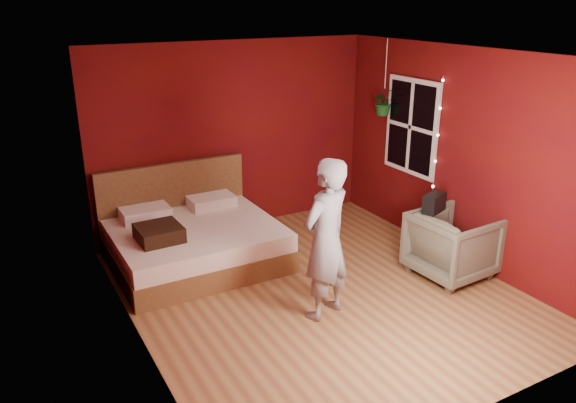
# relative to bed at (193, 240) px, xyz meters

# --- Properties ---
(floor) EXTENTS (4.50, 4.50, 0.00)m
(floor) POSITION_rel_bed_xyz_m (0.95, -1.45, -0.28)
(floor) COLOR olive
(floor) RESTS_ON ground
(room_walls) EXTENTS (4.04, 4.54, 2.62)m
(room_walls) POSITION_rel_bed_xyz_m (0.95, -1.45, 1.40)
(room_walls) COLOR #5D1009
(room_walls) RESTS_ON ground
(window) EXTENTS (0.05, 0.97, 1.27)m
(window) POSITION_rel_bed_xyz_m (2.92, -0.55, 1.22)
(window) COLOR white
(window) RESTS_ON room_walls
(fairy_lights) EXTENTS (0.04, 0.04, 1.45)m
(fairy_lights) POSITION_rel_bed_xyz_m (2.89, -1.08, 1.22)
(fairy_lights) COLOR silver
(fairy_lights) RESTS_ON room_walls
(bed) EXTENTS (1.98, 1.68, 1.09)m
(bed) POSITION_rel_bed_xyz_m (0.00, 0.00, 0.00)
(bed) COLOR brown
(bed) RESTS_ON ground
(person) EXTENTS (0.72, 0.58, 1.69)m
(person) POSITION_rel_bed_xyz_m (0.74, -1.86, 0.56)
(person) COLOR gray
(person) RESTS_ON ground
(armchair) EXTENTS (0.90, 0.88, 0.78)m
(armchair) POSITION_rel_bed_xyz_m (2.52, -1.85, 0.11)
(armchair) COLOR #686752
(armchair) RESTS_ON ground
(handbag) EXTENTS (0.34, 0.25, 0.22)m
(handbag) POSITION_rel_bed_xyz_m (2.35, -1.67, 0.61)
(handbag) COLOR black
(handbag) RESTS_ON armchair
(throw_pillow) EXTENTS (0.50, 0.50, 0.17)m
(throw_pillow) POSITION_rel_bed_xyz_m (-0.49, -0.28, 0.30)
(throw_pillow) COLOR black
(throw_pillow) RESTS_ON bed
(hanging_plant) EXTENTS (0.36, 0.32, 1.02)m
(hanging_plant) POSITION_rel_bed_xyz_m (2.83, -0.06, 1.48)
(hanging_plant) COLOR silver
(hanging_plant) RESTS_ON room_walls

